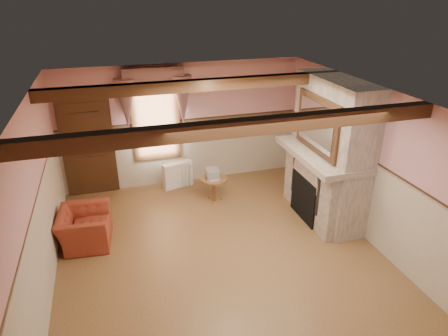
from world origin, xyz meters
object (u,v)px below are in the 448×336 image
object	(u,v)px
side_table	(214,189)
mantel_clock	(304,133)
radiator	(178,175)
bowl	(317,145)
armchair	(85,228)
oil_lamp	(313,137)

from	to	relation	value
side_table	mantel_clock	world-z (taller)	mantel_clock
side_table	mantel_clock	distance (m)	2.25
radiator	mantel_clock	size ratio (longest dim) A/B	2.92
side_table	bowl	xyz separation A→B (m)	(1.84, -0.98, 1.19)
bowl	mantel_clock	size ratio (longest dim) A/B	1.47
side_table	mantel_clock	xyz separation A→B (m)	(1.84, -0.39, 1.25)
armchair	side_table	bearing A→B (deg)	-66.62
armchair	radiator	xyz separation A→B (m)	(2.03, 1.76, -0.02)
radiator	oil_lamp	world-z (taller)	oil_lamp
side_table	bowl	size ratio (longest dim) A/B	1.63
side_table	radiator	world-z (taller)	radiator
radiator	armchair	bearing A→B (deg)	-154.88
radiator	mantel_clock	distance (m)	3.04
mantel_clock	oil_lamp	distance (m)	0.41
oil_lamp	armchair	bearing A→B (deg)	-179.27
bowl	oil_lamp	bearing A→B (deg)	90.00
radiator	bowl	size ratio (longest dim) A/B	1.98
armchair	mantel_clock	bearing A→B (deg)	-78.50
oil_lamp	side_table	bearing A→B (deg)	156.61
side_table	oil_lamp	xyz separation A→B (m)	(1.84, -0.80, 1.29)
mantel_clock	oil_lamp	size ratio (longest dim) A/B	0.86
side_table	mantel_clock	size ratio (longest dim) A/B	2.40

